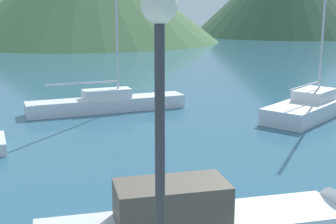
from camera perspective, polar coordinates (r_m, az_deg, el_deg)
The scene contains 3 objects.
streetlamp at distance 5.42m, azimuth -1.01°, elevation -0.02°, with size 0.42×0.42×5.07m.
sailboat_middle at distance 25.59m, azimuth 17.30°, elevation 0.83°, with size 7.52×6.14×9.90m.
sailboat_outer at distance 25.60m, azimuth -7.43°, elevation 1.20°, with size 8.69×2.38×8.64m.
Camera 1 is at (-5.83, -4.57, 5.51)m, focal length 50.00 mm.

